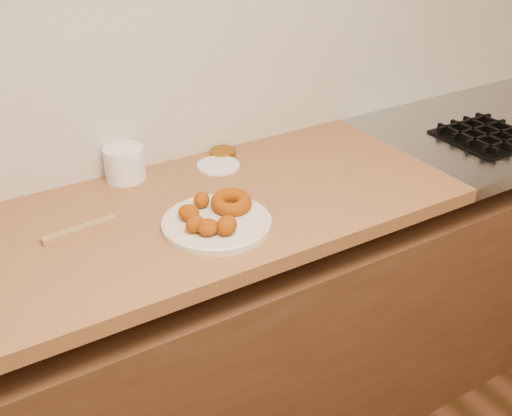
# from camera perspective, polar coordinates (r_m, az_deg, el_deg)

# --- Properties ---
(base_cabinet) EXTENTS (3.60, 0.60, 0.77)m
(base_cabinet) POSITION_cam_1_polar(r_m,az_deg,el_deg) (1.93, 0.39, -11.66)
(base_cabinet) COLOR brown
(base_cabinet) RESTS_ON floor
(butcher_block) EXTENTS (2.30, 0.62, 0.04)m
(butcher_block) POSITION_cam_1_polar(r_m,az_deg,el_deg) (1.46, -21.95, -5.11)
(butcher_block) COLOR #96663C
(butcher_block) RESTS_ON base_cabinet
(backsplash) EXTENTS (3.60, 0.02, 0.60)m
(backsplash) POSITION_cam_1_polar(r_m,az_deg,el_deg) (1.76, -4.72, 14.52)
(backsplash) COLOR #B8B2A6
(backsplash) RESTS_ON wall_back
(donut_plate) EXTENTS (0.27, 0.27, 0.02)m
(donut_plate) POSITION_cam_1_polar(r_m,az_deg,el_deg) (1.46, -3.77, -1.43)
(donut_plate) COLOR beige
(donut_plate) RESTS_ON butcher_block
(ring_donut) EXTENTS (0.11, 0.11, 0.05)m
(ring_donut) POSITION_cam_1_polar(r_m,az_deg,el_deg) (1.50, -2.39, 0.56)
(ring_donut) COLOR #8F3406
(ring_donut) RESTS_ON donut_plate
(fried_dough_chunks) EXTENTS (0.12, 0.21, 0.04)m
(fried_dough_chunks) POSITION_cam_1_polar(r_m,az_deg,el_deg) (1.43, -4.85, -1.00)
(fried_dough_chunks) COLOR #8F3406
(fried_dough_chunks) RESTS_ON donut_plate
(plastic_tub) EXTENTS (0.13, 0.13, 0.09)m
(plastic_tub) POSITION_cam_1_polar(r_m,az_deg,el_deg) (1.70, -12.40, 4.18)
(plastic_tub) COLOR white
(plastic_tub) RESTS_ON butcher_block
(tub_lid) EXTENTS (0.16, 0.16, 0.01)m
(tub_lid) POSITION_cam_1_polar(r_m,az_deg,el_deg) (1.75, -3.61, 4.05)
(tub_lid) COLOR white
(tub_lid) RESTS_ON butcher_block
(brass_jar_lid) EXTENTS (0.10, 0.10, 0.01)m
(brass_jar_lid) POSITION_cam_1_polar(r_m,az_deg,el_deg) (1.83, -3.16, 5.34)
(brass_jar_lid) COLOR #9C6717
(brass_jar_lid) RESTS_ON butcher_block
(wooden_utensil) EXTENTS (0.19, 0.04, 0.01)m
(wooden_utensil) POSITION_cam_1_polar(r_m,az_deg,el_deg) (1.49, -16.41, -1.98)
(wooden_utensil) COLOR olive
(wooden_utensil) RESTS_ON butcher_block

